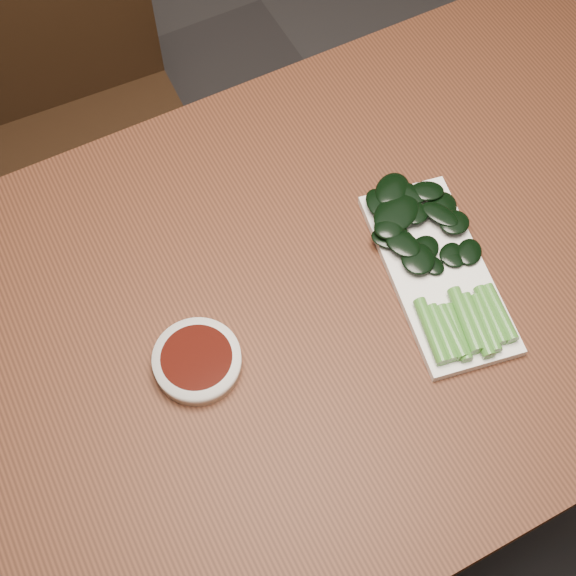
{
  "coord_description": "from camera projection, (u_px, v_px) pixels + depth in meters",
  "views": [
    {
      "loc": [
        -0.28,
        -0.45,
        1.73
      ],
      "look_at": [
        -0.03,
        0.02,
        0.76
      ],
      "focal_mm": 50.0,
      "sensor_mm": 36.0,
      "label": 1
    }
  ],
  "objects": [
    {
      "name": "ground",
      "position": [
        306.0,
        456.0,
        1.77
      ],
      "size": [
        6.0,
        6.0,
        0.0
      ],
      "primitive_type": "plane",
      "color": "#323030",
      "rests_on": "ground"
    },
    {
      "name": "table",
      "position": [
        315.0,
        318.0,
        1.18
      ],
      "size": [
        1.4,
        0.8,
        0.75
      ],
      "color": "#4E2716",
      "rests_on": "ground"
    },
    {
      "name": "chair_far",
      "position": [
        80.0,
        126.0,
        1.6
      ],
      "size": [
        0.45,
        0.45,
        0.89
      ],
      "rotation": [
        0.0,
        0.0,
        -0.04
      ],
      "color": "black",
      "rests_on": "ground"
    },
    {
      "name": "sauce_bowl",
      "position": [
        197.0,
        361.0,
        1.05
      ],
      "size": [
        0.12,
        0.12,
        0.03
      ],
      "color": "white",
      "rests_on": "table"
    },
    {
      "name": "serving_plate",
      "position": [
        438.0,
        273.0,
        1.12
      ],
      "size": [
        0.19,
        0.32,
        0.01
      ],
      "rotation": [
        0.0,
        0.0,
        -0.19
      ],
      "color": "white",
      "rests_on": "table"
    },
    {
      "name": "gai_lan",
      "position": [
        431.0,
        257.0,
        1.11
      ],
      "size": [
        0.17,
        0.32,
        0.02
      ],
      "color": "#44842D",
      "rests_on": "serving_plate"
    }
  ]
}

